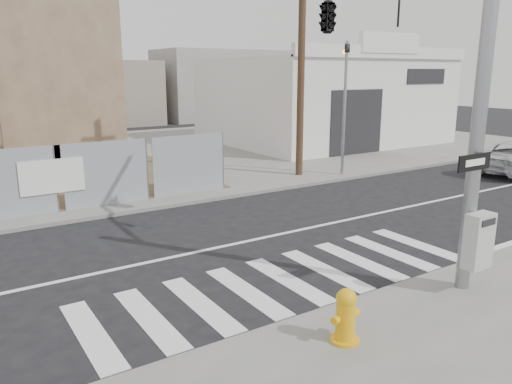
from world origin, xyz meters
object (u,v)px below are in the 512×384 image
auto_shop (322,100)px  traffic_cone_d (72,198)px  signal_pole (371,43)px  fire_hydrant (346,316)px

auto_shop → traffic_cone_d: (-16.45, -7.78, -2.10)m
signal_pole → traffic_cone_d: (-4.95, 7.23, -4.35)m
fire_hydrant → traffic_cone_d: 10.37m
signal_pole → traffic_cone_d: size_ratio=10.94×
auto_shop → fire_hydrant: auto_shop is taller
signal_pole → auto_shop: (11.50, 15.01, -2.25)m
fire_hydrant → traffic_cone_d: bearing=85.0°
auto_shop → fire_hydrant: (-14.80, -18.02, -1.99)m
signal_pole → fire_hydrant: size_ratio=8.04×
fire_hydrant → traffic_cone_d: (-1.65, 10.24, -0.12)m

